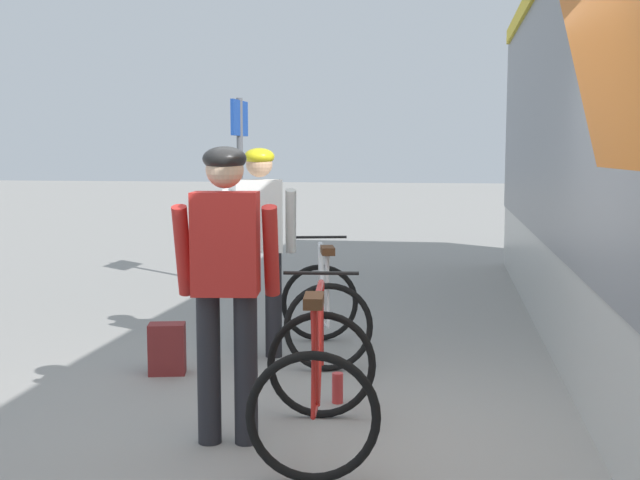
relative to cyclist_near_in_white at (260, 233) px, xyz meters
The scene contains 8 objects.
ground_plane 2.38m from the cyclist_near_in_white, 61.75° to the right, with size 80.00×80.00×0.00m, color gray.
cyclist_near_in_white is the anchor object (origin of this frame).
cyclist_far_in_red 1.99m from the cyclist_near_in_white, 82.23° to the right, with size 0.64×0.36×1.76m.
bicycle_near_white 0.85m from the cyclist_near_in_white, 14.14° to the left, with size 0.93×1.20×0.99m.
bicycle_far_red 2.23m from the cyclist_near_in_white, 67.62° to the right, with size 0.83×1.14×0.99m.
backpack_on_platform 1.22m from the cyclist_near_in_white, 133.67° to the right, with size 0.28×0.18×0.40m, color maroon.
water_bottle_near_the_bikes 1.69m from the cyclist_near_in_white, 54.28° to the right, with size 0.08×0.08×0.21m, color red.
platform_sign_post 3.53m from the cyclist_near_in_white, 107.47° to the left, with size 0.08×0.70×2.40m.
Camera 1 is at (0.52, -4.51, 1.73)m, focal length 44.34 mm.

